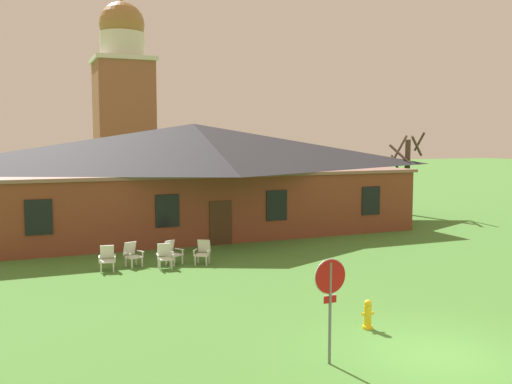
# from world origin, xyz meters

# --- Properties ---
(ground_plane) EXTENTS (200.00, 200.00, 0.00)m
(ground_plane) POSITION_xyz_m (0.00, 0.00, 0.00)
(ground_plane) COLOR #477F33
(brick_building) EXTENTS (22.83, 10.40, 5.85)m
(brick_building) POSITION_xyz_m (-0.00, 20.06, 2.98)
(brick_building) COLOR brown
(brick_building) RESTS_ON ground
(dome_tower) EXTENTS (5.18, 5.18, 17.70)m
(dome_tower) POSITION_xyz_m (-0.32, 40.72, 8.03)
(dome_tower) COLOR #93563D
(dome_tower) RESTS_ON ground
(stop_sign) EXTENTS (0.81, 0.08, 2.41)m
(stop_sign) POSITION_xyz_m (-2.56, 0.57, 1.70)
(stop_sign) COLOR slate
(stop_sign) RESTS_ON ground
(lawn_chair_by_porch) EXTENTS (0.70, 0.74, 0.96)m
(lawn_chair_by_porch) POSITION_xyz_m (-5.91, 11.73, 0.50)
(lawn_chair_by_porch) COLOR silver
(lawn_chair_by_porch) RESTS_ON ground
(lawn_chair_near_door) EXTENTS (0.78, 0.82, 0.96)m
(lawn_chair_near_door) POSITION_xyz_m (-4.89, 12.11, 0.50)
(lawn_chair_near_door) COLOR white
(lawn_chair_near_door) RESTS_ON ground
(lawn_chair_left_end) EXTENTS (0.68, 0.72, 0.96)m
(lawn_chair_left_end) POSITION_xyz_m (-3.78, 11.29, 0.50)
(lawn_chair_left_end) COLOR silver
(lawn_chair_left_end) RESTS_ON ground
(lawn_chair_middle) EXTENTS (0.83, 0.86, 0.96)m
(lawn_chair_middle) POSITION_xyz_m (-3.33, 11.88, 0.50)
(lawn_chair_middle) COLOR white
(lawn_chair_middle) RESTS_ON ground
(lawn_chair_right_end) EXTENTS (0.84, 0.87, 0.96)m
(lawn_chair_right_end) POSITION_xyz_m (-2.16, 11.46, 0.50)
(lawn_chair_right_end) COLOR silver
(lawn_chair_right_end) RESTS_ON ground
(bare_tree_beside_building) EXTENTS (2.14, 1.98, 5.43)m
(bare_tree_beside_building) POSITION_xyz_m (14.65, 20.47, 2.96)
(bare_tree_beside_building) COLOR brown
(bare_tree_beside_building) RESTS_ON ground
(fire_hydrant) EXTENTS (0.36, 0.28, 0.79)m
(fire_hydrant) POSITION_xyz_m (-0.43, 2.25, 0.38)
(fire_hydrant) COLOR gold
(fire_hydrant) RESTS_ON ground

